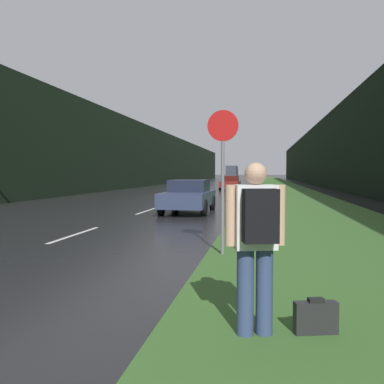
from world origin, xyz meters
name	(u,v)px	position (x,y,z in m)	size (l,w,h in m)	color
grass_verge	(281,189)	(6.95, 40.00, 0.01)	(6.00, 240.00, 0.02)	#386028
lane_stripe_b	(75,235)	(0.00, 8.52, 0.00)	(0.12, 3.00, 0.01)	silver
lane_stripe_c	(146,211)	(0.00, 15.52, 0.00)	(0.12, 3.00, 0.01)	silver
lane_stripe_d	(178,200)	(0.00, 22.52, 0.00)	(0.12, 3.00, 0.01)	silver
lane_stripe_e	(196,194)	(0.00, 29.52, 0.00)	(0.12, 3.00, 0.01)	silver
treeline_far_side	(147,157)	(-9.95, 50.00, 3.80)	(2.00, 140.00, 7.60)	black
treeline_near_side	(328,154)	(12.95, 50.00, 4.01)	(2.00, 140.00, 8.02)	black
stop_sign	(223,168)	(4.29, 6.44, 1.80)	(0.64, 0.07, 3.00)	slate
hitchhiker_with_backpack	(256,238)	(5.04, 2.28, 1.05)	(0.62, 0.50, 1.82)	navy
suitcase	(316,318)	(5.67, 2.44, 0.18)	(0.47, 0.23, 0.40)	#232326
car_passing_near	(189,196)	(1.97, 15.24, 0.71)	(1.95, 4.31, 1.40)	#2D3856
car_passing_far	(230,183)	(1.97, 38.25, 0.70)	(1.92, 4.58, 1.39)	maroon
delivery_truck	(232,172)	(-1.97, 94.49, 1.75)	(2.57, 8.77, 3.29)	black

